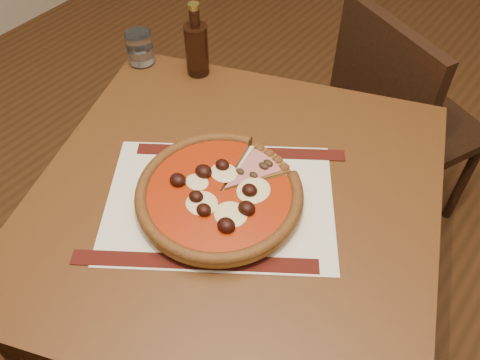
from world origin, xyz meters
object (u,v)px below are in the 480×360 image
object	(u,v)px
chair_far	(395,116)
bottle	(197,47)
plate	(220,199)
water_glass	(140,48)
table	(234,226)
pizza	(219,193)

from	to	relation	value
chair_far	bottle	xyz separation A→B (m)	(-0.38, -0.48, 0.35)
bottle	plate	bearing A→B (deg)	-43.43
chair_far	water_glass	bearing A→B (deg)	68.89
chair_far	water_glass	world-z (taller)	water_glass
table	plate	xyz separation A→B (m)	(-0.01, -0.03, 0.11)
water_glass	bottle	xyz separation A→B (m)	(0.14, 0.06, 0.03)
chair_far	water_glass	size ratio (longest dim) A/B	10.07
plate	water_glass	bearing A→B (deg)	152.37
water_glass	bottle	size ratio (longest dim) A/B	0.44
plate	bottle	distance (m)	0.43
water_glass	table	bearing A→B (deg)	-23.96
chair_far	pizza	distance (m)	0.83
table	bottle	distance (m)	0.45
chair_far	plate	bearing A→B (deg)	108.22
chair_far	plate	world-z (taller)	chair_far
water_glass	pizza	bearing A→B (deg)	-27.68
pizza	water_glass	world-z (taller)	water_glass
table	pizza	size ratio (longest dim) A/B	3.17
table	bottle	xyz separation A→B (m)	(-0.32, 0.26, 0.18)
table	water_glass	xyz separation A→B (m)	(-0.47, 0.21, 0.14)
plate	pizza	size ratio (longest dim) A/B	0.93
chair_far	plate	distance (m)	0.83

